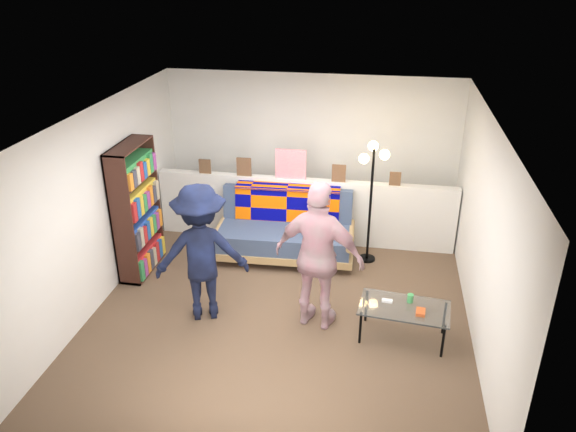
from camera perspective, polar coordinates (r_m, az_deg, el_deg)
The scene contains 10 objects.
ground at distance 7.11m, azimuth -0.56°, elevation -9.05°, with size 5.00×5.00×0.00m, color brown.
room_shell at distance 6.75m, azimuth 0.10°, elevation 5.03°, with size 4.60×5.05×2.45m.
half_wall_ledge at distance 8.41m, azimuth 1.64°, elevation 0.60°, with size 4.45×0.15×1.00m, color silver.
ledge_decor at distance 8.17m, azimuth 0.10°, elevation 4.97°, with size 2.97×0.02×0.45m.
futon_sofa at distance 8.03m, azimuth -0.19°, elevation -1.48°, with size 2.01×1.03×0.85m.
bookshelf at distance 7.75m, azimuth -15.12°, elevation 0.22°, with size 0.30×0.90×1.80m.
coffee_table at distance 6.48m, azimuth 11.79°, elevation -9.25°, with size 1.05×0.65×0.52m.
floor_lamp at distance 7.68m, azimuth 8.54°, elevation 3.75°, with size 0.40×0.33×1.73m.
person_left at distance 6.59m, azimuth -8.80°, elevation -3.72°, with size 1.09×0.63×1.69m, color black.
person_right at distance 6.33m, azimuth 3.17°, elevation -4.16°, with size 1.05×0.44×1.79m, color pink.
Camera 1 is at (1.08, -5.78, 3.99)m, focal length 35.00 mm.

